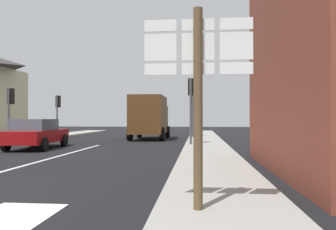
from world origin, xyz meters
TOP-DOWN VIEW (x-y plane):
  - ground_plane at (0.00, 10.00)m, footprint 80.00×80.00m
  - sidewalk_right at (5.95, 8.00)m, footprint 2.23×44.00m
  - lane_centre_stripe at (0.00, 6.00)m, footprint 0.16×12.00m
  - sedan_far at (-2.47, 9.85)m, footprint 2.22×4.32m
  - delivery_truck at (2.07, 17.17)m, footprint 2.52×5.02m
  - route_sign_post at (5.52, -0.43)m, footprint 1.66×0.14m
  - traffic_light_far_left at (-5.13, 18.05)m, footprint 0.30×0.49m
  - traffic_light_near_right at (5.13, 11.71)m, footprint 0.30×0.49m
  - traffic_light_near_left at (-5.13, 11.87)m, footprint 0.30×0.49m
  - traffic_light_far_right at (5.13, 18.14)m, footprint 0.30×0.49m

SIDE VIEW (x-z plane):
  - ground_plane at x=0.00m, z-range 0.00..0.00m
  - lane_centre_stripe at x=0.00m, z-range 0.00..0.01m
  - sidewalk_right at x=5.95m, z-range 0.00..0.14m
  - sedan_far at x=-2.47m, z-range 0.03..1.50m
  - delivery_truck at x=2.07m, z-range 0.13..3.18m
  - route_sign_post at x=5.52m, z-range 0.40..3.60m
  - traffic_light_near_left at x=-5.13m, z-range 0.77..3.99m
  - traffic_light_far_left at x=-5.13m, z-range 0.78..4.01m
  - traffic_light_far_right at x=5.13m, z-range 0.80..4.15m
  - traffic_light_near_right at x=5.13m, z-range 0.87..4.51m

